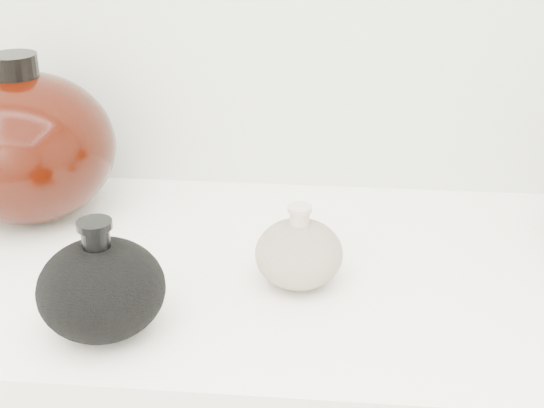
{
  "coord_description": "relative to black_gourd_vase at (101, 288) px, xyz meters",
  "views": [
    {
      "loc": [
        0.06,
        0.13,
        1.38
      ],
      "look_at": [
        -0.01,
        0.92,
        1.0
      ],
      "focal_mm": 50.0,
      "sensor_mm": 36.0,
      "label": 1
    }
  ],
  "objects": [
    {
      "name": "room",
      "position": [
        0.18,
        -0.52,
        0.35
      ],
      "size": [
        3.04,
        2.42,
        2.64
      ],
      "color": "slate",
      "rests_on": "ground"
    },
    {
      "name": "left_round_pot",
      "position": [
        -0.18,
        0.27,
        0.05
      ],
      "size": [
        0.26,
        0.26,
        0.23
      ],
      "color": "black",
      "rests_on": "display_counter"
    },
    {
      "name": "cream_gourd_vase",
      "position": [
        0.2,
        0.12,
        -0.01
      ],
      "size": [
        0.11,
        0.11,
        0.1
      ],
      "color": "beige",
      "rests_on": "display_counter"
    },
    {
      "name": "black_gourd_vase",
      "position": [
        0.0,
        0.0,
        0.0
      ],
      "size": [
        0.18,
        0.18,
        0.13
      ],
      "color": "black",
      "rests_on": "display_counter"
    }
  ]
}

